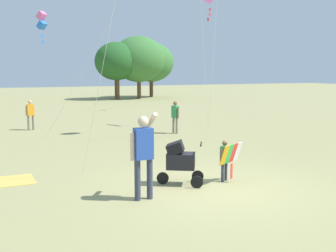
{
  "coord_description": "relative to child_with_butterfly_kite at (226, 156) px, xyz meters",
  "views": [
    {
      "loc": [
        -4.71,
        -7.75,
        2.62
      ],
      "look_at": [
        -0.55,
        1.18,
        1.3
      ],
      "focal_mm": 44.48,
      "sensor_mm": 36.0,
      "label": 1
    }
  ],
  "objects": [
    {
      "name": "person_adult_flyer",
      "position": [
        -2.29,
        -0.47,
        0.43
      ],
      "size": [
        0.56,
        0.52,
        1.79
      ],
      "color": "#33384C",
      "rests_on": "ground"
    },
    {
      "name": "picnic_blanket",
      "position": [
        -4.67,
        2.16,
        -0.6
      ],
      "size": [
        1.13,
        1.06,
        0.02
      ],
      "primitive_type": "cube",
      "rotation": [
        0.0,
        0.0,
        0.01
      ],
      "color": "gold",
      "rests_on": "ground"
    },
    {
      "name": "stroller",
      "position": [
        -1.12,
        0.21,
        0.0
      ],
      "size": [
        1.08,
        0.86,
        1.03
      ],
      "color": "black",
      "rests_on": "ground"
    },
    {
      "name": "kite_blue_high",
      "position": [
        -2.8,
        8.74,
        3.9
      ],
      "size": [
        2.31,
        2.37,
        4.88
      ],
      "color": "pink",
      "rests_on": "ground"
    },
    {
      "name": "person_red_shirt",
      "position": [
        2.23,
        7.34,
        0.19
      ],
      "size": [
        0.25,
        0.42,
        1.35
      ],
      "color": "#7F705B",
      "rests_on": "ground"
    },
    {
      "name": "person_sitting_far",
      "position": [
        -3.12,
        10.93,
        0.18
      ],
      "size": [
        0.42,
        0.21,
        1.33
      ],
      "color": "#7F705B",
      "rests_on": "ground"
    },
    {
      "name": "treeline_distant",
      "position": [
        2.01,
        29.1,
        2.99
      ],
      "size": [
        29.56,
        6.45,
        6.02
      ],
      "color": "brown",
      "rests_on": "ground"
    },
    {
      "name": "child_with_butterfly_kite",
      "position": [
        0.0,
        0.0,
        0.0
      ],
      "size": [
        0.77,
        0.51,
        0.98
      ],
      "color": "#33384C",
      "rests_on": "ground"
    },
    {
      "name": "ground_plane",
      "position": [
        -0.6,
        -0.4,
        -0.6
      ],
      "size": [
        120.0,
        120.0,
        0.0
      ],
      "primitive_type": "plane",
      "color": "#938E5B"
    }
  ]
}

